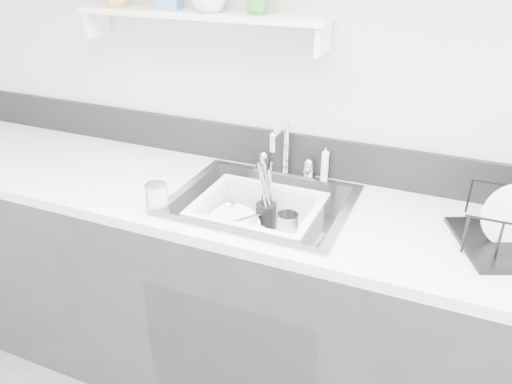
% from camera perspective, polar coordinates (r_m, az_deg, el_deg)
% --- Properties ---
extents(counter_run, '(3.20, 0.62, 0.92)m').
position_cam_1_polar(counter_run, '(2.07, 0.56, -12.37)').
color(counter_run, '#29292C').
rests_on(counter_run, ground).
extents(backsplash, '(3.20, 0.02, 0.16)m').
position_cam_1_polar(backsplash, '(2.03, 3.88, 4.60)').
color(backsplash, black).
rests_on(backsplash, counter_run).
extents(sink, '(0.64, 0.52, 0.20)m').
position_cam_1_polar(sink, '(1.85, 0.61, -3.49)').
color(sink, silver).
rests_on(sink, counter_run).
extents(faucet, '(0.26, 0.18, 0.23)m').
position_cam_1_polar(faucet, '(1.99, 3.35, 3.55)').
color(faucet, silver).
rests_on(faucet, counter_run).
extents(side_sprayer, '(0.03, 0.03, 0.14)m').
position_cam_1_polar(side_sprayer, '(1.95, 7.88, 3.15)').
color(side_sprayer, white).
rests_on(side_sprayer, counter_run).
extents(wall_shelf, '(1.00, 0.16, 0.12)m').
position_cam_1_polar(wall_shelf, '(1.98, -6.51, 19.30)').
color(wall_shelf, silver).
rests_on(wall_shelf, room_shell).
extents(wash_tub, '(0.48, 0.40, 0.17)m').
position_cam_1_polar(wash_tub, '(1.84, 0.21, -3.57)').
color(wash_tub, white).
rests_on(wash_tub, sink).
extents(plate_stack, '(0.24, 0.24, 0.10)m').
position_cam_1_polar(plate_stack, '(1.87, -2.30, -4.54)').
color(plate_stack, white).
rests_on(plate_stack, wash_tub).
extents(utensil_cup, '(0.08, 0.08, 0.27)m').
position_cam_1_polar(utensil_cup, '(1.92, 1.14, -2.49)').
color(utensil_cup, black).
rests_on(utensil_cup, wash_tub).
extents(ladle, '(0.33, 0.20, 0.09)m').
position_cam_1_polar(ladle, '(1.91, -1.43, -3.20)').
color(ladle, silver).
rests_on(ladle, wash_tub).
extents(tumbler_in_tub, '(0.10, 0.10, 0.11)m').
position_cam_1_polar(tumbler_in_tub, '(1.84, 3.61, -4.04)').
color(tumbler_in_tub, white).
rests_on(tumbler_in_tub, wash_tub).
extents(tumbler_counter, '(0.10, 0.10, 0.11)m').
position_cam_1_polar(tumbler_counter, '(1.75, -11.25, -0.71)').
color(tumbler_counter, white).
rests_on(tumbler_counter, counter_run).
extents(bowl_small, '(0.15, 0.15, 0.04)m').
position_cam_1_polar(bowl_small, '(1.78, 2.42, -6.68)').
color(bowl_small, white).
rests_on(bowl_small, wash_tub).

